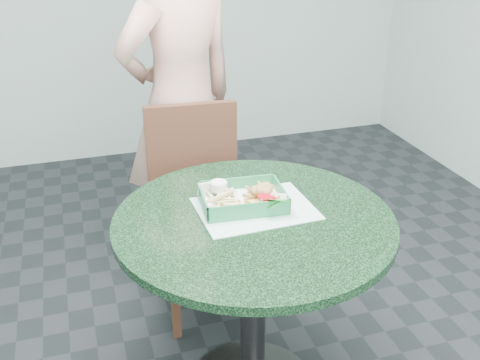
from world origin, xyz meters
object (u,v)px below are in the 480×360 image
object	(u,v)px
dining_chair	(198,196)
crab_sandwich	(262,197)
diner_person	(180,75)
food_basket	(242,206)
cafe_table	(253,265)
sauce_ramekin	(218,192)

from	to	relation	value
dining_chair	crab_sandwich	xyz separation A→B (m)	(0.09, -0.57, 0.27)
diner_person	food_basket	distance (m)	0.87
crab_sandwich	cafe_table	bearing A→B (deg)	-125.02
cafe_table	food_basket	size ratio (longest dim) A/B	3.33
dining_chair	food_basket	bearing A→B (deg)	-82.78
food_basket	sauce_ramekin	xyz separation A→B (m)	(-0.07, 0.07, 0.03)
dining_chair	sauce_ramekin	bearing A→B (deg)	-90.39
cafe_table	dining_chair	size ratio (longest dim) A/B	1.00
dining_chair	cafe_table	bearing A→B (deg)	-82.09
diner_person	food_basket	bearing A→B (deg)	69.59
sauce_ramekin	diner_person	bearing A→B (deg)	87.27
cafe_table	dining_chair	bearing A→B (deg)	93.65
cafe_table	sauce_ramekin	world-z (taller)	sauce_ramekin
cafe_table	dining_chair	world-z (taller)	dining_chair
dining_chair	crab_sandwich	world-z (taller)	dining_chair
dining_chair	food_basket	size ratio (longest dim) A/B	3.33
cafe_table	crab_sandwich	bearing A→B (deg)	54.98
diner_person	food_basket	xyz separation A→B (m)	(0.03, -0.84, -0.24)
food_basket	diner_person	bearing A→B (deg)	92.19
diner_person	food_basket	world-z (taller)	diner_person
dining_chair	sauce_ramekin	size ratio (longest dim) A/B	15.58
cafe_table	dining_chair	xyz separation A→B (m)	(-0.04, 0.64, -0.05)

